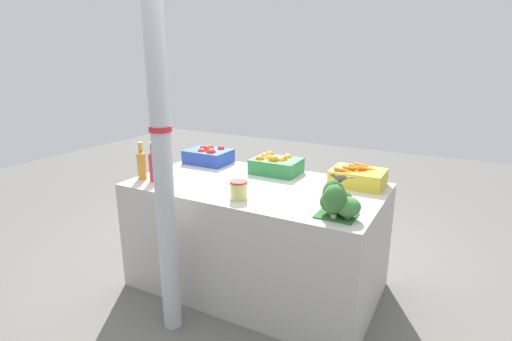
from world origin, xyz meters
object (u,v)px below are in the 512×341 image
Objects in this scene: juice_bottle_golden at (166,169)px; pickle_jar at (239,190)px; juice_bottle_amber at (142,164)px; juice_bottle_ruby at (153,165)px; broccoli_pile at (338,201)px; orange_crate at (275,164)px; sparrow_bird at (339,177)px; support_pole at (162,149)px; carrot_crate at (358,177)px; apple_crate at (209,155)px.

pickle_jar is at bearing -2.80° from juice_bottle_golden.
juice_bottle_amber is 0.11m from juice_bottle_ruby.
broccoli_pile is 1.37m from juice_bottle_ruby.
sparrow_bird is (0.68, -0.61, 0.16)m from orange_crate.
sparrow_bird is at bearing 22.45° from support_pole.
orange_crate reaches higher than pickle_jar.
carrot_crate is 3.05× the size of pickle_jar.
juice_bottle_amber is 0.96× the size of juice_bottle_ruby.
apple_crate reaches higher than pickle_jar.
carrot_crate is at bearing 0.10° from apple_crate.
support_pole is 0.64m from juice_bottle_ruby.
sparrow_bird is (0.04, -0.61, 0.17)m from carrot_crate.
apple_crate is 0.62m from orange_crate.
pickle_jar is at bearing 50.96° from support_pole.
juice_bottle_ruby reaches higher than apple_crate.
pickle_jar is at bearing -2.35° from juice_bottle_ruby.
support_pole reaches higher than juice_bottle_amber.
juice_bottle_ruby is (-0.06, -0.60, 0.05)m from apple_crate.
support_pole is at bearing -68.96° from apple_crate.
support_pole reaches higher than juice_bottle_golden.
carrot_crate is at bearing 22.73° from juice_bottle_amber.
pickle_jar is at bearing -85.66° from orange_crate.
sparrow_bird is at bearing -0.27° from juice_bottle_golden.
juice_bottle_amber is (-0.55, 0.39, -0.25)m from support_pole.
juice_bottle_amber is (-0.80, -0.60, 0.05)m from orange_crate.
support_pole is at bearing 7.27° from sparrow_bird.
broccoli_pile is 1.84× the size of sparrow_bird.
juice_bottle_amber is at bearing -142.88° from orange_crate.
sparrow_bird reaches higher than broccoli_pile.
support_pole is 6.48× the size of carrot_crate.
juice_bottle_amber is (-1.43, -0.60, 0.05)m from carrot_crate.
juice_bottle_ruby is 0.12m from juice_bottle_golden.
juice_bottle_amber is at bearing -180.00° from juice_bottle_ruby.
support_pole is 0.57m from juice_bottle_golden.
juice_bottle_ruby reaches higher than juice_bottle_amber.
juice_bottle_ruby is 2.15× the size of sparrow_bird.
carrot_crate is 1.25× the size of juice_bottle_ruby.
juice_bottle_golden is (-0.32, 0.39, -0.26)m from support_pole.
juice_bottle_amber is 0.85m from pickle_jar.
sparrow_bird is at bearing 97.71° from broccoli_pile.
orange_crate is 1.00× the size of carrot_crate.
juice_bottle_ruby reaches higher than carrot_crate.
juice_bottle_golden is (-1.25, 0.02, 0.01)m from broccoli_pile.
sparrow_bird is (1.37, -0.01, 0.11)m from juice_bottle_ruby.
support_pole is 1.10m from apple_crate.
support_pole is 6.48× the size of apple_crate.
apple_crate is 1.45m from sparrow_bird.
pickle_jar is (0.29, 0.36, -0.30)m from support_pole.
sparrow_bird is at bearing -24.85° from apple_crate.
orange_crate is 1.46× the size of broccoli_pile.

